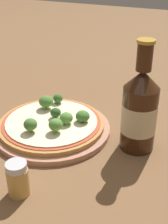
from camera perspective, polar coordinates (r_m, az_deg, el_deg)
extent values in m
plane|color=brown|center=(0.73, -5.78, -2.27)|extent=(3.00, 3.00, 0.00)
cylinder|color=tan|center=(0.70, -5.77, -3.05)|extent=(0.26, 0.26, 0.01)
cylinder|color=#B77F42|center=(0.70, -5.94, -2.20)|extent=(0.23, 0.23, 0.01)
cylinder|color=#B74728|center=(0.69, -5.96, -1.79)|extent=(0.22, 0.22, 0.00)
cylinder|color=beige|center=(0.69, -5.97, -1.70)|extent=(0.20, 0.20, 0.00)
cylinder|color=#89A866|center=(0.66, -9.68, -3.15)|extent=(0.01, 0.01, 0.01)
ellipsoid|color=#477A33|center=(0.65, -9.77, -2.25)|extent=(0.03, 0.03, 0.03)
cylinder|color=#89A866|center=(0.65, -5.15, -3.25)|extent=(0.01, 0.01, 0.01)
ellipsoid|color=#568E3D|center=(0.64, -5.20, -2.33)|extent=(0.03, 0.03, 0.03)
cylinder|color=#89A866|center=(0.68, -3.26, -1.85)|extent=(0.01, 0.01, 0.01)
ellipsoid|color=#568E3D|center=(0.67, -3.28, -1.10)|extent=(0.03, 0.03, 0.02)
cylinder|color=#89A866|center=(0.70, -5.18, -0.77)|extent=(0.01, 0.01, 0.01)
ellipsoid|color=#2D5123|center=(0.70, -5.22, -0.10)|extent=(0.02, 0.02, 0.02)
cylinder|color=#89A866|center=(0.74, -6.88, 1.06)|extent=(0.01, 0.01, 0.01)
ellipsoid|color=#477A33|center=(0.74, -6.94, 1.93)|extent=(0.03, 0.03, 0.03)
cylinder|color=#89A866|center=(0.68, -0.30, -1.55)|extent=(0.01, 0.01, 0.01)
ellipsoid|color=#477A33|center=(0.68, -0.31, -0.83)|extent=(0.03, 0.03, 0.02)
cylinder|color=#89A866|center=(0.76, -4.77, 1.89)|extent=(0.01, 0.01, 0.01)
ellipsoid|color=#386628|center=(0.76, -4.79, 2.50)|extent=(0.02, 0.02, 0.02)
cylinder|color=#381E0F|center=(0.62, 9.97, -1.19)|extent=(0.07, 0.07, 0.13)
cylinder|color=#C6B793|center=(0.62, 9.99, -0.98)|extent=(0.07, 0.07, 0.06)
cone|color=#381E0F|center=(0.59, 10.66, 5.90)|extent=(0.07, 0.07, 0.03)
cylinder|color=#381E0F|center=(0.57, 11.04, 9.85)|extent=(0.03, 0.03, 0.05)
cylinder|color=#B7892D|center=(0.56, 11.32, 12.60)|extent=(0.03, 0.03, 0.01)
cylinder|color=tan|center=(0.54, -11.94, -12.36)|extent=(0.04, 0.04, 0.05)
cylinder|color=silver|center=(0.52, -12.29, -9.73)|extent=(0.03, 0.03, 0.01)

